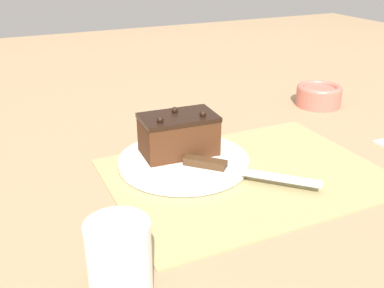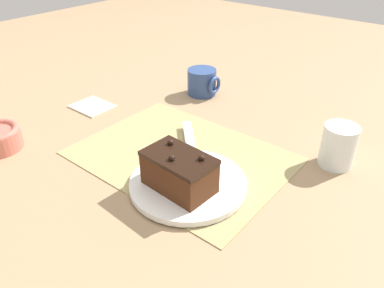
% 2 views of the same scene
% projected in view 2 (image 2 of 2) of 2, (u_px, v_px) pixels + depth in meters
% --- Properties ---
extents(ground_plane, '(3.00, 3.00, 0.00)m').
position_uv_depth(ground_plane, '(181.00, 156.00, 0.84)').
color(ground_plane, '#9E7F5B').
extents(placemat_woven, '(0.46, 0.34, 0.00)m').
position_uv_depth(placemat_woven, '(181.00, 155.00, 0.84)').
color(placemat_woven, tan).
rests_on(placemat_woven, ground_plane).
extents(cake_plate, '(0.23, 0.23, 0.01)m').
position_uv_depth(cake_plate, '(188.00, 183.00, 0.74)').
color(cake_plate, white).
rests_on(cake_plate, placemat_woven).
extents(chocolate_cake, '(0.14, 0.09, 0.08)m').
position_uv_depth(chocolate_cake, '(179.00, 172.00, 0.70)').
color(chocolate_cake, '#472614').
rests_on(chocolate_cake, cake_plate).
extents(serving_knife, '(0.18, 0.18, 0.01)m').
position_uv_depth(serving_knife, '(193.00, 155.00, 0.81)').
color(serving_knife, '#472D19').
rests_on(serving_knife, cake_plate).
extents(drinking_glass, '(0.07, 0.07, 0.09)m').
position_uv_depth(drinking_glass, '(338.00, 146.00, 0.79)').
color(drinking_glass, white).
rests_on(drinking_glass, ground_plane).
extents(coffee_mug, '(0.09, 0.09, 0.08)m').
position_uv_depth(coffee_mug, '(202.00, 82.00, 1.11)').
color(coffee_mug, navy).
rests_on(coffee_mug, ground_plane).
extents(folded_napkin, '(0.11, 0.09, 0.01)m').
position_uv_depth(folded_napkin, '(92.00, 106.00, 1.05)').
color(folded_napkin, beige).
rests_on(folded_napkin, ground_plane).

